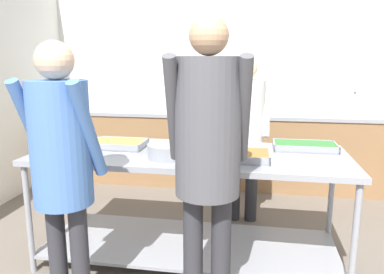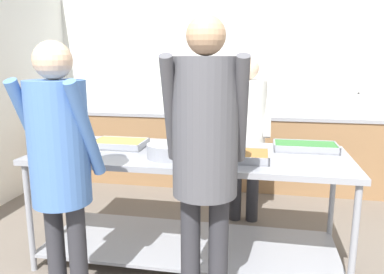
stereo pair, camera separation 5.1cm
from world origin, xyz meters
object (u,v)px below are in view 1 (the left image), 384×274
plate_stack (72,145)px  water_bottle (354,105)px  cook_behind_counter (245,123)px  guest_serving_right (61,156)px  sauce_pan (169,150)px  guest_serving_left (208,144)px  serving_tray_vegetables (305,146)px  serving_tray_greens (119,144)px  serving_tray_roast (238,155)px

plate_stack → water_bottle: bearing=36.0°
cook_behind_counter → guest_serving_right: bearing=-120.4°
sauce_pan → guest_serving_left: bearing=-57.7°
serving_tray_vegetables → sauce_pan: bearing=-157.2°
serving_tray_greens → serving_tray_roast: bearing=-11.7°
plate_stack → serving_tray_roast: serving_tray_roast is taller
guest_serving_left → water_bottle: guest_serving_left is taller
plate_stack → sauce_pan: bearing=-13.0°
serving_tray_roast → guest_serving_right: size_ratio=0.27×
serving_tray_greens → serving_tray_roast: 0.98m
sauce_pan → serving_tray_greens: bearing=152.7°
water_bottle → plate_stack: bearing=-144.0°
guest_serving_left → guest_serving_right: 0.82m
plate_stack → cook_behind_counter: 1.57m
plate_stack → sauce_pan: 0.88m
guest_serving_left → water_bottle: 2.96m
plate_stack → cook_behind_counter: bearing=30.2°
serving_tray_roast → serving_tray_vegetables: (0.50, 0.37, -0.00)m
cook_behind_counter → water_bottle: 1.64m
serving_tray_vegetables → water_bottle: (0.74, 1.66, 0.14)m
guest_serving_left → cook_behind_counter: size_ratio=1.13×
serving_tray_roast → water_bottle: bearing=58.4°
water_bottle → serving_tray_greens: bearing=-140.3°
sauce_pan → serving_tray_vegetables: size_ratio=0.94×
serving_tray_greens → cook_behind_counter: size_ratio=0.26×
plate_stack → serving_tray_vegetables: serving_tray_vegetables is taller
serving_tray_greens → guest_serving_left: (0.82, -0.79, 0.21)m
plate_stack → serving_tray_vegetables: size_ratio=0.57×
serving_tray_greens → water_bottle: (2.20, 1.83, 0.14)m
serving_tray_roast → serving_tray_vegetables: same height
serving_tray_roast → serving_tray_greens: bearing=168.3°
water_bottle → guest_serving_right: bearing=-128.7°
plate_stack → cook_behind_counter: size_ratio=0.17×
serving_tray_vegetables → guest_serving_right: bearing=-143.4°
cook_behind_counter → water_bottle: bearing=41.5°
plate_stack → guest_serving_right: size_ratio=0.16×
serving_tray_roast → sauce_pan: bearing=-174.7°
serving_tray_roast → guest_serving_left: guest_serving_left is taller
cook_behind_counter → water_bottle: cook_behind_counter is taller
plate_stack → serving_tray_roast: size_ratio=0.61×
sauce_pan → serving_tray_roast: size_ratio=1.01×
sauce_pan → guest_serving_right: size_ratio=0.27×
serving_tray_greens → sauce_pan: bearing=-27.3°
serving_tray_roast → guest_serving_right: guest_serving_right is taller
guest_serving_right → water_bottle: (2.20, 2.74, 0.01)m
sauce_pan → guest_serving_right: bearing=-125.0°
plate_stack → water_bottle: water_bottle is taller
plate_stack → sauce_pan: size_ratio=0.60×
plate_stack → cook_behind_counter: (1.36, 0.79, 0.08)m
serving_tray_vegetables → water_bottle: size_ratio=1.78×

